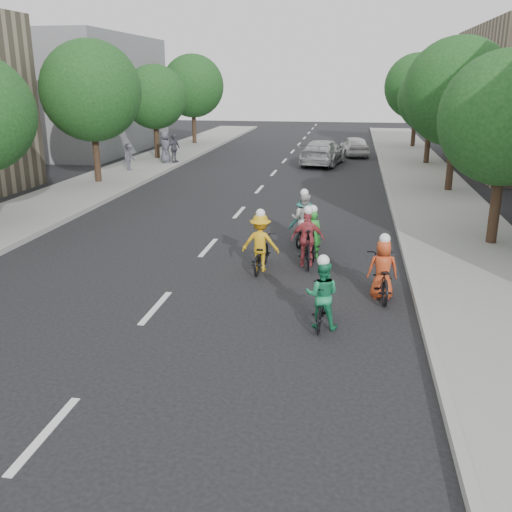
% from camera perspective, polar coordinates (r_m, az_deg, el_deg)
% --- Properties ---
extents(ground, '(120.00, 120.00, 0.00)m').
position_cam_1_polar(ground, '(13.53, -10.00, -5.12)').
color(ground, black).
rests_on(ground, ground).
extents(sidewalk_left, '(4.00, 80.00, 0.15)m').
position_cam_1_polar(sidewalk_left, '(25.51, -19.68, 4.96)').
color(sidewalk_left, gray).
rests_on(sidewalk_left, ground).
extents(curb_left, '(0.18, 80.00, 0.18)m').
position_cam_1_polar(curb_left, '(24.62, -15.69, 4.95)').
color(curb_left, '#999993').
rests_on(curb_left, ground).
extents(sidewalk_right, '(4.00, 80.00, 0.15)m').
position_cam_1_polar(sidewalk_right, '(22.61, 18.65, 3.57)').
color(sidewalk_right, gray).
rests_on(sidewalk_right, ground).
extents(curb_right, '(0.18, 80.00, 0.18)m').
position_cam_1_polar(curb_right, '(22.38, 13.72, 3.90)').
color(curb_right, '#999993').
rests_on(curb_right, ground).
extents(bldg_sw, '(10.00, 14.00, 8.00)m').
position_cam_1_polar(bldg_sw, '(44.67, -18.16, 15.12)').
color(bldg_sw, slate).
rests_on(bldg_sw, ground).
extents(tree_l_3, '(4.80, 4.80, 6.93)m').
position_cam_1_polar(tree_l_3, '(29.55, -16.16, 15.56)').
color(tree_l_3, black).
rests_on(tree_l_3, ground).
extents(tree_l_4, '(4.00, 4.00, 5.97)m').
position_cam_1_polar(tree_l_4, '(37.90, -10.12, 15.38)').
color(tree_l_4, black).
rests_on(tree_l_4, ground).
extents(tree_l_5, '(4.80, 4.80, 6.93)m').
position_cam_1_polar(tree_l_5, '(46.47, -6.34, 16.54)').
color(tree_l_5, black).
rests_on(tree_l_5, ground).
extents(tree_r_0, '(4.00, 4.00, 5.97)m').
position_cam_1_polar(tree_r_0, '(18.91, 23.76, 12.47)').
color(tree_r_0, black).
rests_on(tree_r_0, ground).
extents(tree_r_1, '(4.80, 4.80, 6.93)m').
position_cam_1_polar(tree_r_1, '(27.70, 19.54, 15.19)').
color(tree_r_1, black).
rests_on(tree_r_1, ground).
extents(tree_r_2, '(4.00, 4.00, 5.97)m').
position_cam_1_polar(tree_r_2, '(36.63, 17.15, 14.84)').
color(tree_r_2, black).
rests_on(tree_r_2, ground).
extents(tree_r_3, '(4.80, 4.80, 6.93)m').
position_cam_1_polar(tree_r_3, '(45.56, 15.83, 16.00)').
color(tree_r_3, black).
rests_on(tree_r_3, ground).
extents(cyclist_0, '(0.98, 1.89, 1.75)m').
position_cam_1_polar(cyclist_0, '(16.17, 5.18, 1.28)').
color(cyclist_0, black).
rests_on(cyclist_0, ground).
extents(cyclist_1, '(0.81, 1.96, 1.62)m').
position_cam_1_polar(cyclist_1, '(14.12, 12.50, -1.81)').
color(cyclist_1, black).
rests_on(cyclist_1, ground).
extents(cyclist_2, '(0.75, 1.61, 1.63)m').
position_cam_1_polar(cyclist_2, '(12.23, 6.62, -4.35)').
color(cyclist_2, black).
rests_on(cyclist_2, ground).
extents(cyclist_3, '(1.05, 1.82, 1.75)m').
position_cam_1_polar(cyclist_3, '(15.71, 0.47, 0.82)').
color(cyclist_3, black).
rests_on(cyclist_3, ground).
extents(cyclist_4, '(1.04, 1.76, 1.62)m').
position_cam_1_polar(cyclist_4, '(18.37, 4.82, 3.17)').
color(cyclist_4, black).
rests_on(cyclist_4, ground).
extents(cyclist_5, '(0.92, 1.72, 1.82)m').
position_cam_1_polar(cyclist_5, '(18.25, 4.79, 3.14)').
color(cyclist_5, black).
rests_on(cyclist_5, ground).
extents(cyclist_6, '(0.67, 1.62, 1.61)m').
position_cam_1_polar(cyclist_6, '(16.92, 5.66, 1.68)').
color(cyclist_6, black).
rests_on(cyclist_6, ground).
extents(follow_car_lead, '(2.91, 5.48, 1.51)m').
position_cam_1_polar(follow_car_lead, '(35.71, 6.74, 10.25)').
color(follow_car_lead, '#B6B6BB').
rests_on(follow_car_lead, ground).
extents(follow_car_trail, '(2.26, 4.20, 1.36)m').
position_cam_1_polar(follow_car_trail, '(40.23, 9.80, 10.80)').
color(follow_car_trail, silver).
rests_on(follow_car_trail, ground).
extents(spectator_0, '(0.68, 1.04, 1.50)m').
position_cam_1_polar(spectator_0, '(33.14, -12.55, 9.66)').
color(spectator_0, '#53515E').
rests_on(spectator_0, sidewalk_left).
extents(spectator_1, '(0.79, 1.10, 1.73)m').
position_cam_1_polar(spectator_1, '(35.77, -8.21, 10.62)').
color(spectator_1, '#52505D').
rests_on(spectator_1, sidewalk_left).
extents(spectator_2, '(0.80, 1.04, 1.89)m').
position_cam_1_polar(spectator_2, '(35.79, -9.05, 10.72)').
color(spectator_2, '#4E515C').
rests_on(spectator_2, sidewalk_left).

